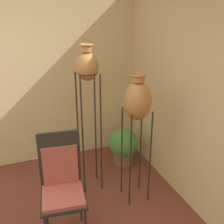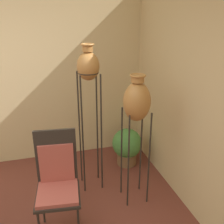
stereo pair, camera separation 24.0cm
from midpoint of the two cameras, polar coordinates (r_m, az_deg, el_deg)
vase_stand_tall at (r=3.16m, az=-2.99°, el=8.77°), size 0.27×0.27×1.93m
vase_stand_medium at (r=3.00m, az=7.73°, el=1.87°), size 0.32×0.32×1.63m
chair at (r=2.86m, az=-9.40°, el=-14.17°), size 0.50×0.50×1.15m
potted_plant at (r=4.13m, az=4.95°, el=-7.35°), size 0.46×0.46×0.59m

